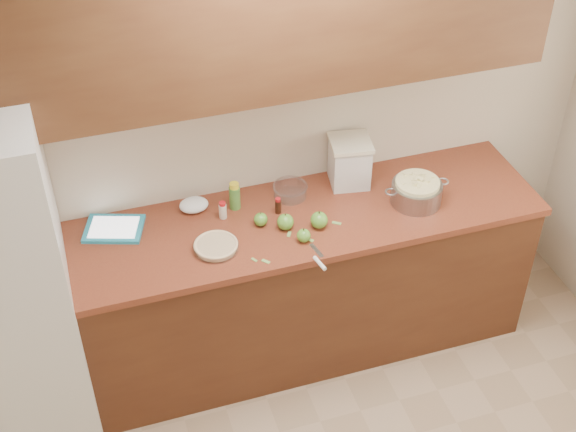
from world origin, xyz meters
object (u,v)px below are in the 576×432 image
object	(u,v)px
pie	(216,246)
colander	(416,192)
flour_canister	(349,162)
tablet	(114,229)

from	to	relation	value
pie	colander	xyz separation A→B (m)	(1.07, 0.05, 0.04)
colander	flour_canister	size ratio (longest dim) A/B	1.35
pie	colander	world-z (taller)	colander
pie	tablet	distance (m)	0.53
colander	tablet	bearing A→B (deg)	170.84
pie	flour_canister	world-z (taller)	flour_canister
tablet	colander	bearing A→B (deg)	9.51
tablet	flour_canister	bearing A→B (deg)	19.70
flour_canister	tablet	size ratio (longest dim) A/B	0.78
pie	flour_canister	xyz separation A→B (m)	(0.80, 0.32, 0.11)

